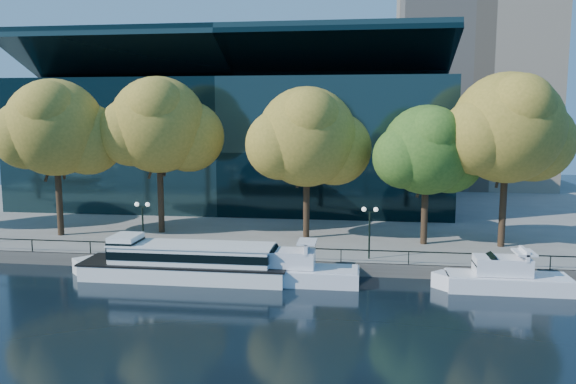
# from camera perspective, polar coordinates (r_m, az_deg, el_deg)

# --- Properties ---
(ground) EXTENTS (160.00, 160.00, 0.00)m
(ground) POSITION_cam_1_polar(r_m,az_deg,el_deg) (41.55, -8.89, -9.03)
(ground) COLOR black
(ground) RESTS_ON ground
(promenade) EXTENTS (90.00, 67.08, 1.00)m
(promenade) POSITION_cam_1_polar(r_m,az_deg,el_deg) (76.21, -1.17, -0.80)
(promenade) COLOR slate
(promenade) RESTS_ON ground
(railing) EXTENTS (88.20, 0.08, 0.99)m
(railing) POSITION_cam_1_polar(r_m,az_deg,el_deg) (44.06, -7.75, -5.42)
(railing) COLOR black
(railing) RESTS_ON promenade
(convention_building) EXTENTS (50.00, 24.57, 21.43)m
(convention_building) POSITION_cam_1_polar(r_m,az_deg,el_deg) (71.65, -4.93, 5.05)
(convention_building) COLOR black
(convention_building) RESTS_ON ground
(tour_boat) EXTENTS (16.67, 3.72, 3.16)m
(tour_boat) POSITION_cam_1_polar(r_m,az_deg,el_deg) (42.33, -10.93, -6.87)
(tour_boat) COLOR white
(tour_boat) RESTS_ON ground
(cruiser_near) EXTENTS (10.78, 2.78, 3.12)m
(cruiser_near) POSITION_cam_1_polar(r_m,az_deg,el_deg) (40.70, -0.31, -7.87)
(cruiser_near) COLOR white
(cruiser_near) RESTS_ON ground
(cruiser_far) EXTENTS (9.22, 2.55, 3.01)m
(cruiser_far) POSITION_cam_1_polar(r_m,az_deg,el_deg) (41.58, 20.90, -8.08)
(cruiser_far) COLOR white
(cruiser_far) RESTS_ON ground
(tree_1) EXTENTS (10.87, 8.91, 14.20)m
(tree_1) POSITION_cam_1_polar(r_m,az_deg,el_deg) (54.69, -22.44, 5.87)
(tree_1) COLOR black
(tree_1) RESTS_ON promenade
(tree_2) EXTENTS (11.09, 9.09, 14.50)m
(tree_2) POSITION_cam_1_polar(r_m,az_deg,el_deg) (53.24, -12.85, 6.45)
(tree_2) COLOR black
(tree_2) RESTS_ON promenade
(tree_3) EXTENTS (11.01, 9.03, 13.46)m
(tree_3) POSITION_cam_1_polar(r_m,az_deg,el_deg) (49.53, 2.11, 5.39)
(tree_3) COLOR black
(tree_3) RESTS_ON promenade
(tree_4) EXTENTS (9.43, 7.74, 11.84)m
(tree_4) POSITION_cam_1_polar(r_m,az_deg,el_deg) (48.62, 14.09, 3.96)
(tree_4) COLOR black
(tree_4) RESTS_ON promenade
(tree_5) EXTENTS (11.36, 9.32, 14.48)m
(tree_5) POSITION_cam_1_polar(r_m,az_deg,el_deg) (49.53, 21.58, 5.85)
(tree_5) COLOR black
(tree_5) RESTS_ON promenade
(lamp_1) EXTENTS (1.26, 0.36, 4.03)m
(lamp_1) POSITION_cam_1_polar(r_m,az_deg,el_deg) (46.74, -14.56, -2.28)
(lamp_1) COLOR black
(lamp_1) RESTS_ON promenade
(lamp_2) EXTENTS (1.26, 0.36, 4.03)m
(lamp_2) POSITION_cam_1_polar(r_m,az_deg,el_deg) (43.35, 8.30, -2.89)
(lamp_2) COLOR black
(lamp_2) RESTS_ON promenade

